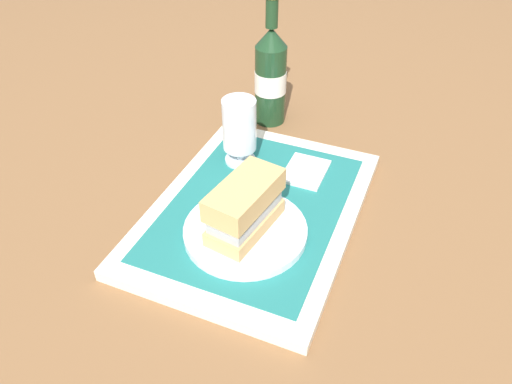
{
  "coord_description": "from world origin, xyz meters",
  "views": [
    {
      "loc": [
        -0.56,
        -0.23,
        0.55
      ],
      "look_at": [
        0.0,
        0.0,
        0.05
      ],
      "focal_mm": 34.11,
      "sensor_mm": 36.0,
      "label": 1
    }
  ],
  "objects": [
    {
      "name": "ground_plane",
      "position": [
        0.0,
        0.0,
        0.0
      ],
      "size": [
        3.0,
        3.0,
        0.0
      ],
      "primitive_type": "plane",
      "color": "brown"
    },
    {
      "name": "plate",
      "position": [
        -0.07,
        -0.01,
        0.03
      ],
      "size": [
        0.19,
        0.19,
        0.01
      ],
      "primitive_type": "cylinder",
      "color": "white",
      "rests_on": "placemat"
    },
    {
      "name": "beer_bottle",
      "position": [
        0.29,
        0.09,
        0.1
      ],
      "size": [
        0.07,
        0.07,
        0.27
      ],
      "color": "#19381E",
      "rests_on": "ground_plane"
    },
    {
      "name": "beer_glass",
      "position": [
        0.11,
        0.08,
        0.09
      ],
      "size": [
        0.06,
        0.06,
        0.12
      ],
      "color": "silver",
      "rests_on": "placemat"
    },
    {
      "name": "tray",
      "position": [
        0.0,
        0.0,
        0.01
      ],
      "size": [
        0.44,
        0.32,
        0.02
      ],
      "primitive_type": "cube",
      "color": "beige",
      "rests_on": "ground_plane"
    },
    {
      "name": "sandwich",
      "position": [
        -0.07,
        -0.01,
        0.08
      ],
      "size": [
        0.14,
        0.08,
        0.08
      ],
      "rotation": [
        0.0,
        0.0,
        -0.16
      ],
      "color": "tan",
      "rests_on": "plate"
    },
    {
      "name": "placemat",
      "position": [
        0.0,
        0.0,
        0.02
      ],
      "size": [
        0.38,
        0.27,
        0.0
      ],
      "primitive_type": "cube",
      "color": "#1E6B66",
      "rests_on": "tray"
    },
    {
      "name": "napkin_folded",
      "position": [
        0.12,
        -0.05,
        0.02
      ],
      "size": [
        0.09,
        0.07,
        0.01
      ],
      "primitive_type": "cube",
      "color": "white",
      "rests_on": "placemat"
    }
  ]
}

